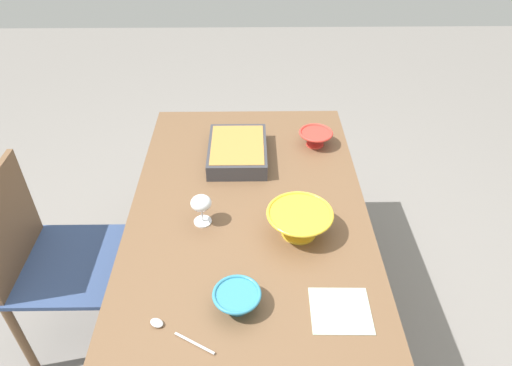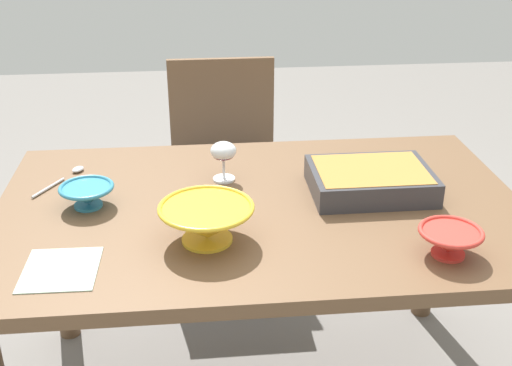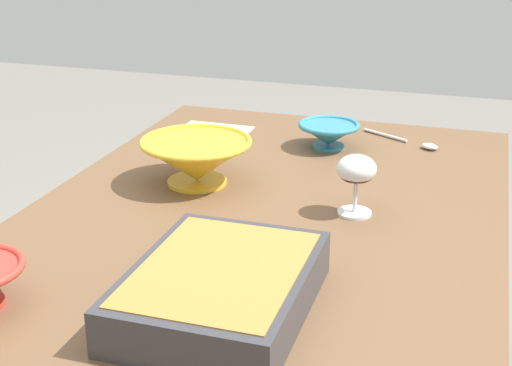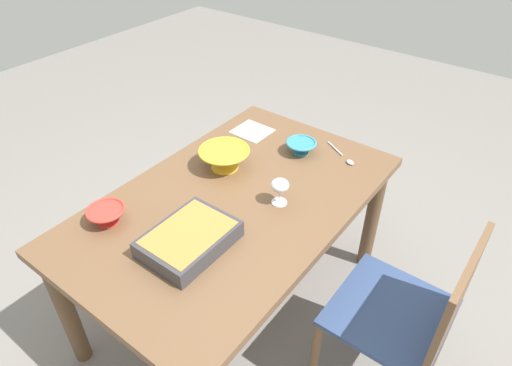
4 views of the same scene
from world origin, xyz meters
The scene contains 9 objects.
dining_table centered at (0.00, 0.00, 0.62)m, with size 1.50×0.94×0.72m.
chair centered at (-0.07, 0.83, 0.50)m, with size 0.46×0.44×0.90m.
wine_glass centered at (-0.10, 0.17, 0.81)m, with size 0.08×0.08×0.12m.
casserole_dish centered at (0.33, 0.05, 0.76)m, with size 0.35×0.26×0.07m.
mixing_bowl centered at (-0.16, -0.19, 0.78)m, with size 0.24×0.24×0.10m.
small_bowl centered at (-0.49, 0.04, 0.76)m, with size 0.15×0.15×0.07m.
serving_bowl centered at (0.43, -0.31, 0.76)m, with size 0.16×0.16×0.07m.
serving_spoon centered at (-0.57, 0.24, 0.73)m, with size 0.13×0.21×0.01m.
napkin centered at (-0.51, -0.29, 0.72)m, with size 0.18×0.19×0.00m, color #B2CCB7.
Camera 2 is at (-0.17, -1.62, 1.57)m, focal length 45.29 mm.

